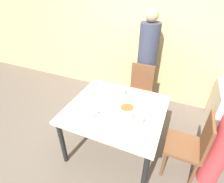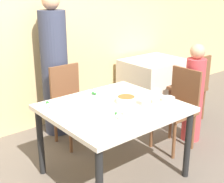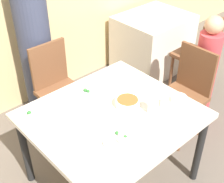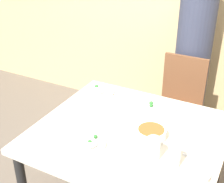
{
  "view_description": "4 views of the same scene",
  "coord_description": "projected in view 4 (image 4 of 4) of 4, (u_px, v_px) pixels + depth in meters",
  "views": [
    {
      "loc": [
        0.63,
        -1.57,
        2.09
      ],
      "look_at": [
        -0.08,
        0.06,
        0.92
      ],
      "focal_mm": 28.0,
      "sensor_mm": 36.0,
      "label": 1
    },
    {
      "loc": [
        -1.71,
        -2.05,
        1.79
      ],
      "look_at": [
        -0.1,
        -0.1,
        0.92
      ],
      "focal_mm": 50.0,
      "sensor_mm": 36.0,
      "label": 2
    },
    {
      "loc": [
        -1.2,
        -1.32,
        2.2
      ],
      "look_at": [
        0.05,
        0.06,
        0.87
      ],
      "focal_mm": 50.0,
      "sensor_mm": 36.0,
      "label": 3
    },
    {
      "loc": [
        0.67,
        -1.52,
        1.88
      ],
      "look_at": [
        -0.15,
        0.03,
        0.96
      ],
      "focal_mm": 50.0,
      "sensor_mm": 36.0,
      "label": 4
    }
  ],
  "objects": [
    {
      "name": "plate_rice_adult",
      "position": [
        97.0,
        92.0,
        2.44
      ],
      "size": [
        0.26,
        0.26,
        0.05
      ],
      "color": "white",
      "rests_on": "dining_table"
    },
    {
      "name": "bowl_rice_small",
      "position": [
        197.0,
        175.0,
        1.61
      ],
      "size": [
        0.13,
        0.13,
        0.04
      ],
      "color": "white",
      "rests_on": "dining_table"
    },
    {
      "name": "chair_adult_spot",
      "position": [
        178.0,
        104.0,
        2.76
      ],
      "size": [
        0.4,
        0.4,
        0.91
      ],
      "color": "brown",
      "rests_on": "ground_plane"
    },
    {
      "name": "glass_water_short",
      "position": [
        174.0,
        156.0,
        1.67
      ],
      "size": [
        0.06,
        0.06,
        0.14
      ],
      "color": "silver",
      "rests_on": "dining_table"
    },
    {
      "name": "dining_table",
      "position": [
        129.0,
        140.0,
        2.04
      ],
      "size": [
        1.18,
        1.06,
        0.73
      ],
      "color": "beige",
      "rests_on": "ground_plane"
    },
    {
      "name": "plate_rice_child",
      "position": [
        88.0,
        143.0,
        1.85
      ],
      "size": [
        0.23,
        0.23,
        0.05
      ],
      "color": "white",
      "rests_on": "dining_table"
    },
    {
      "name": "fork_steel",
      "position": [
        199.0,
        157.0,
        1.76
      ],
      "size": [
        0.18,
        0.05,
        0.01
      ],
      "color": "silver",
      "rests_on": "dining_table"
    },
    {
      "name": "bowl_curry",
      "position": [
        151.0,
        133.0,
        1.92
      ],
      "size": [
        0.19,
        0.19,
        0.06
      ],
      "color": "white",
      "rests_on": "dining_table"
    },
    {
      "name": "spoon_steel",
      "position": [
        116.0,
        122.0,
        2.08
      ],
      "size": [
        0.18,
        0.07,
        0.01
      ],
      "color": "silver",
      "rests_on": "dining_table"
    },
    {
      "name": "plate_noodles",
      "position": [
        158.0,
        105.0,
        2.26
      ],
      "size": [
        0.26,
        0.26,
        0.05
      ],
      "color": "white",
      "rests_on": "dining_table"
    },
    {
      "name": "person_adult",
      "position": [
        192.0,
        60.0,
        2.88
      ],
      "size": [
        0.32,
        0.32,
        1.72
      ],
      "color": "#33384C",
      "rests_on": "ground_plane"
    },
    {
      "name": "glass_water_tall",
      "position": [
        153.0,
        149.0,
        1.73
      ],
      "size": [
        0.08,
        0.08,
        0.14
      ],
      "color": "silver",
      "rests_on": "dining_table"
    }
  ]
}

